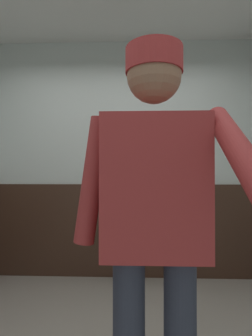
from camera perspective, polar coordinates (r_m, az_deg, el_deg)
wall_back at (r=3.11m, az=-1.71°, el=2.09°), size 3.85×0.12×2.76m
wainscot_band_back at (r=3.11m, az=-1.82°, el=-13.53°), size 3.25×0.03×1.07m
urinal_solo at (r=2.92m, az=0.97°, el=-9.59°), size 0.40×0.34×1.24m
person at (r=1.14m, az=6.23°, el=-9.50°), size 0.67×0.60×1.76m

